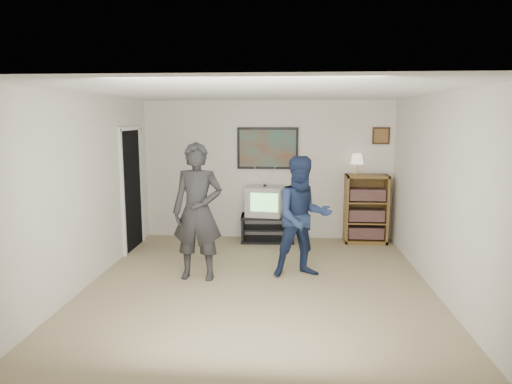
# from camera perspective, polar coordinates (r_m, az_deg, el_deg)

# --- Properties ---
(room_shell) EXTENTS (4.51, 5.00, 2.51)m
(room_shell) POSITION_cam_1_polar(r_m,az_deg,el_deg) (6.17, 0.53, 0.48)
(room_shell) COLOR #726048
(room_shell) RESTS_ON ground
(media_stand) EXTENTS (0.97, 0.57, 0.47)m
(media_stand) POSITION_cam_1_polar(r_m,az_deg,el_deg) (8.21, 1.45, -4.53)
(media_stand) COLOR black
(media_stand) RESTS_ON room_shell
(crt_television) EXTENTS (0.69, 0.61, 0.52)m
(crt_television) POSITION_cam_1_polar(r_m,az_deg,el_deg) (8.11, 1.12, -1.11)
(crt_television) COLOR #ADADA8
(crt_television) RESTS_ON media_stand
(bookshelf) EXTENTS (0.73, 0.42, 1.21)m
(bookshelf) POSITION_cam_1_polar(r_m,az_deg,el_deg) (8.29, 13.56, -2.06)
(bookshelf) COLOR #523A18
(bookshelf) RESTS_ON room_shell
(table_lamp) EXTENTS (0.23, 0.23, 0.37)m
(table_lamp) POSITION_cam_1_polar(r_m,az_deg,el_deg) (8.19, 12.52, 3.42)
(table_lamp) COLOR beige
(table_lamp) RESTS_ON bookshelf
(person_tall) EXTENTS (0.70, 0.48, 1.87)m
(person_tall) POSITION_cam_1_polar(r_m,az_deg,el_deg) (6.22, -7.31, -2.46)
(person_tall) COLOR #232325
(person_tall) RESTS_ON room_shell
(person_short) EXTENTS (0.95, 0.82, 1.68)m
(person_short) POSITION_cam_1_polar(r_m,az_deg,el_deg) (6.32, 5.86, -3.12)
(person_short) COLOR #1A2748
(person_short) RESTS_ON room_shell
(controller_left) EXTENTS (0.04, 0.11, 0.03)m
(controller_left) POSITION_cam_1_polar(r_m,az_deg,el_deg) (6.34, -7.17, 0.84)
(controller_left) COLOR white
(controller_left) RESTS_ON person_tall
(controller_right) EXTENTS (0.06, 0.13, 0.04)m
(controller_right) POSITION_cam_1_polar(r_m,az_deg,el_deg) (6.53, 5.83, -1.60)
(controller_right) COLOR white
(controller_right) RESTS_ON person_short
(poster) EXTENTS (1.10, 0.03, 0.75)m
(poster) POSITION_cam_1_polar(r_m,az_deg,el_deg) (8.24, 1.47, 5.48)
(poster) COLOR black
(poster) RESTS_ON room_shell
(air_vent) EXTENTS (0.28, 0.02, 0.14)m
(air_vent) POSITION_cam_1_polar(r_m,az_deg,el_deg) (8.27, -2.37, 7.57)
(air_vent) COLOR white
(air_vent) RESTS_ON room_shell
(small_picture) EXTENTS (0.30, 0.03, 0.30)m
(small_picture) POSITION_cam_1_polar(r_m,az_deg,el_deg) (8.38, 15.36, 6.80)
(small_picture) COLOR black
(small_picture) RESTS_ON room_shell
(doorway) EXTENTS (0.03, 0.85, 2.00)m
(doorway) POSITION_cam_1_polar(r_m,az_deg,el_deg) (7.88, -15.32, 0.23)
(doorway) COLOR black
(doorway) RESTS_ON room_shell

